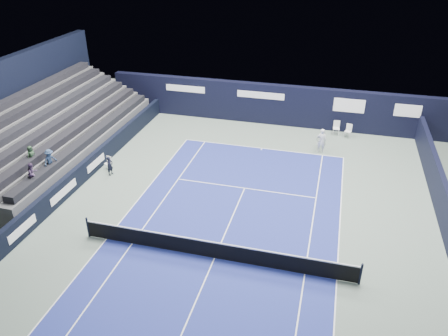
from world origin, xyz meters
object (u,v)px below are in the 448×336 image
at_px(folding_chair_back_a, 349,128).
at_px(tennis_player, 321,141).
at_px(line_judge_chair, 109,162).
at_px(tennis_net, 214,250).
at_px(folding_chair_back_b, 336,127).

bearing_deg(folding_chair_back_a, tennis_player, -102.20).
distance_m(line_judge_chair, tennis_net, 10.98).
xyz_separation_m(folding_chair_back_b, tennis_player, (-0.89, -3.26, 0.25)).
xyz_separation_m(tennis_net, tennis_player, (3.92, 12.38, 0.34)).
bearing_deg(line_judge_chair, folding_chair_back_b, 44.33).
xyz_separation_m(line_judge_chair, tennis_net, (8.80, -6.57, 0.04)).
distance_m(folding_chair_back_a, line_judge_chair, 16.97).
xyz_separation_m(folding_chair_back_a, line_judge_chair, (-14.48, -8.84, -0.18)).
height_order(folding_chair_back_a, line_judge_chair, folding_chair_back_a).
distance_m(folding_chair_back_b, tennis_net, 16.36).
height_order(folding_chair_back_b, tennis_player, tennis_player).
bearing_deg(tennis_player, folding_chair_back_a, 59.73).
bearing_deg(folding_chair_back_b, folding_chair_back_a, -18.34).
bearing_deg(folding_chair_back_a, folding_chair_back_b, -176.65).
distance_m(line_judge_chair, tennis_player, 13.98).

